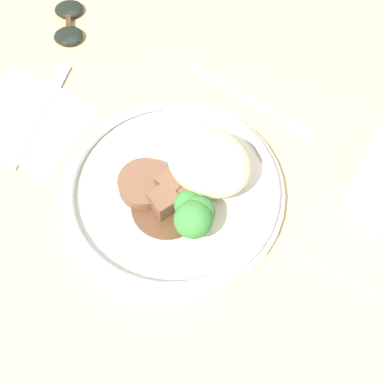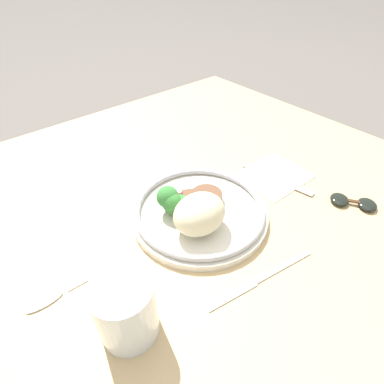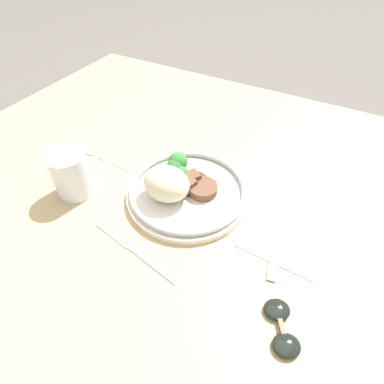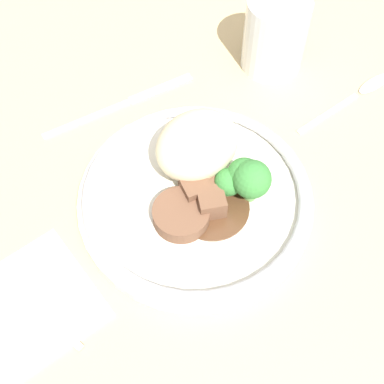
{
  "view_description": "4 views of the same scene",
  "coord_description": "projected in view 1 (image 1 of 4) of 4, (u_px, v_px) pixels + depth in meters",
  "views": [
    {
      "loc": [
        0.11,
        -0.27,
        0.61
      ],
      "look_at": [
        -0.02,
        -0.01,
        0.07
      ],
      "focal_mm": 50.0,
      "sensor_mm": 36.0,
      "label": 1
    },
    {
      "loc": [
        0.24,
        0.3,
        0.46
      ],
      "look_at": [
        -0.05,
        -0.04,
        0.08
      ],
      "focal_mm": 28.0,
      "sensor_mm": 36.0,
      "label": 2
    },
    {
      "loc": [
        -0.27,
        0.38,
        0.52
      ],
      "look_at": [
        -0.06,
        -0.01,
        0.07
      ],
      "focal_mm": 28.0,
      "sensor_mm": 36.0,
      "label": 3
    },
    {
      "loc": [
        -0.25,
        -0.25,
        0.57
      ],
      "look_at": [
        -0.05,
        -0.01,
        0.07
      ],
      "focal_mm": 50.0,
      "sensor_mm": 36.0,
      "label": 4
    }
  ],
  "objects": [
    {
      "name": "sunglasses",
      "position": [
        69.0,
        22.0,
        0.77
      ],
      "size": [
        0.08,
        0.1,
        0.01
      ],
      "rotation": [
        0.0,
        0.0,
        0.56
      ],
      "color": "black",
      "rests_on": "dining_table"
    },
    {
      "name": "knife",
      "position": [
        251.0,
        100.0,
        0.71
      ],
      "size": [
        0.21,
        0.05,
        0.0
      ],
      "rotation": [
        0.0,
        0.0,
        -0.18
      ],
      "color": "silver",
      "rests_on": "dining_table"
    },
    {
      "name": "fork",
      "position": [
        46.0,
        104.0,
        0.71
      ],
      "size": [
        0.04,
        0.17,
        0.0
      ],
      "rotation": [
        0.0,
        0.0,
        1.76
      ],
      "color": "silver",
      "rests_on": "napkin"
    },
    {
      "name": "dining_table",
      "position": [
        212.0,
        209.0,
        0.66
      ],
      "size": [
        1.26,
        1.15,
        0.04
      ],
      "color": "tan",
      "rests_on": "ground"
    },
    {
      "name": "ground_plane",
      "position": [
        212.0,
        217.0,
        0.68
      ],
      "size": [
        8.0,
        8.0,
        0.0
      ],
      "primitive_type": "plane",
      "color": "#5B5651"
    },
    {
      "name": "napkin",
      "position": [
        30.0,
        119.0,
        0.7
      ],
      "size": [
        0.15,
        0.13,
        0.0
      ],
      "color": "white",
      "rests_on": "dining_table"
    },
    {
      "name": "plate",
      "position": [
        181.0,
        186.0,
        0.62
      ],
      "size": [
        0.27,
        0.27,
        0.08
      ],
      "color": "silver",
      "rests_on": "dining_table"
    }
  ]
}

